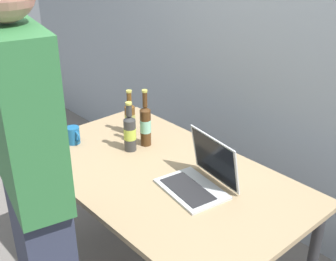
{
  "coord_description": "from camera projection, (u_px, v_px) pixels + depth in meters",
  "views": [
    {
      "loc": [
        1.4,
        -1.2,
        1.85
      ],
      "look_at": [
        0.06,
        0.0,
        0.98
      ],
      "focal_mm": 45.67,
      "sensor_mm": 36.0,
      "label": 1
    }
  ],
  "objects": [
    {
      "name": "beer_bottle_green",
      "position": [
        130.0,
        132.0,
        2.3
      ],
      "size": [
        0.07,
        0.07,
        0.28
      ],
      "color": "#333333",
      "rests_on": "desk"
    },
    {
      "name": "desk",
      "position": [
        160.0,
        185.0,
        2.17
      ],
      "size": [
        1.49,
        0.87,
        0.73
      ],
      "color": "#9E8460",
      "rests_on": "ground"
    },
    {
      "name": "coffee_mug",
      "position": [
        73.0,
        135.0,
        2.4
      ],
      "size": [
        0.11,
        0.08,
        0.1
      ],
      "color": "#19598C",
      "rests_on": "desk"
    },
    {
      "name": "beer_bottle_brown",
      "position": [
        145.0,
        124.0,
        2.35
      ],
      "size": [
        0.06,
        0.06,
        0.33
      ],
      "color": "#472B14",
      "rests_on": "desk"
    },
    {
      "name": "laptop",
      "position": [
        200.0,
        176.0,
        1.99
      ],
      "size": [
        0.36,
        0.32,
        0.25
      ],
      "color": "#B7BABC",
      "rests_on": "desk"
    },
    {
      "name": "beer_bottle_amber",
      "position": [
        130.0,
        117.0,
        2.49
      ],
      "size": [
        0.06,
        0.06,
        0.27
      ],
      "color": "brown",
      "rests_on": "desk"
    },
    {
      "name": "person_figure",
      "position": [
        35.0,
        193.0,
        1.62
      ],
      "size": [
        0.48,
        0.32,
        1.81
      ],
      "color": "#2D3347",
      "rests_on": "ground"
    },
    {
      "name": "back_wall",
      "position": [
        283.0,
        30.0,
        2.46
      ],
      "size": [
        6.0,
        0.1,
        2.6
      ],
      "primitive_type": "cube",
      "color": "#99A3AD",
      "rests_on": "ground"
    }
  ]
}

